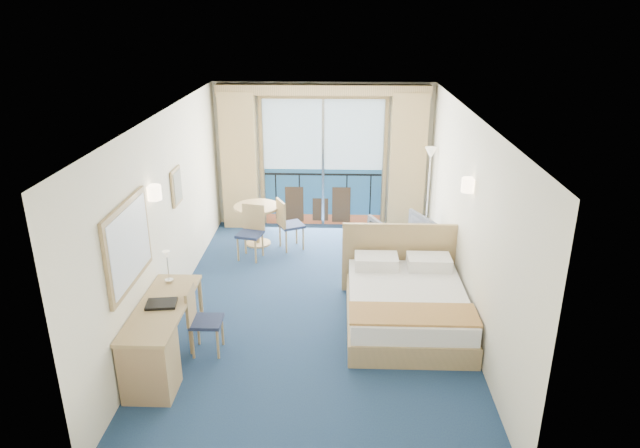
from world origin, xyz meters
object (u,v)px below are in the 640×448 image
(floor_lamp, at_px, (430,171))
(desk, at_px, (153,353))
(desk_chair, at_px, (200,316))
(table_chair_b, at_px, (251,228))
(bed, at_px, (406,303))
(table_chair_a, at_px, (287,222))
(nightstand, at_px, (432,261))
(armchair, at_px, (401,240))
(round_table, at_px, (257,215))

(floor_lamp, height_order, desk, floor_lamp)
(desk_chair, bearing_deg, table_chair_b, -4.77)
(bed, height_order, table_chair_a, bed)
(nightstand, height_order, floor_lamp, floor_lamp)
(floor_lamp, bearing_deg, armchair, -117.66)
(bed, bearing_deg, table_chair_b, 138.44)
(bed, bearing_deg, round_table, 131.59)
(desk, height_order, desk_chair, desk_chair)
(bed, relative_size, nightstand, 3.36)
(nightstand, height_order, desk_chair, desk_chair)
(desk, relative_size, desk_chair, 1.89)
(floor_lamp, bearing_deg, table_chair_b, -163.51)
(floor_lamp, bearing_deg, bed, -102.73)
(nightstand, bearing_deg, desk_chair, -145.69)
(desk, bearing_deg, desk_chair, 62.17)
(armchair, distance_m, round_table, 2.55)
(desk_chair, bearing_deg, desk, 151.49)
(nightstand, relative_size, desk_chair, 0.69)
(desk_chair, height_order, table_chair_a, table_chair_a)
(bed, xyz_separation_m, desk_chair, (-2.55, -0.75, 0.19))
(desk_chair, bearing_deg, round_table, -4.46)
(desk_chair, bearing_deg, table_chair_a, -14.19)
(floor_lamp, bearing_deg, desk_chair, -130.85)
(bed, height_order, desk_chair, bed)
(armchair, bearing_deg, table_chair_a, -38.79)
(bed, distance_m, desk_chair, 2.67)
(armchair, bearing_deg, floor_lamp, -141.90)
(bed, relative_size, desk_chair, 2.33)
(table_chair_a, bearing_deg, round_table, 43.88)
(nightstand, bearing_deg, table_chair_a, 155.50)
(floor_lamp, bearing_deg, round_table, -173.28)
(table_chair_b, bearing_deg, desk_chair, -80.02)
(floor_lamp, xyz_separation_m, round_table, (-3.00, -0.35, -0.74))
(armchair, xyz_separation_m, round_table, (-2.45, 0.70, 0.15))
(nightstand, xyz_separation_m, round_table, (-2.87, 1.26, 0.24))
(nightstand, height_order, armchair, armchair)
(nightstand, xyz_separation_m, floor_lamp, (0.13, 1.62, 0.98))
(floor_lamp, distance_m, table_chair_b, 3.25)
(armchair, distance_m, desk, 4.54)
(floor_lamp, xyz_separation_m, table_chair_b, (-3.02, -0.89, -0.77))
(table_chair_a, bearing_deg, floor_lamp, -103.19)
(bed, distance_m, table_chair_b, 3.15)
(floor_lamp, height_order, table_chair_b, floor_lamp)
(floor_lamp, relative_size, desk_chair, 1.96)
(armchair, bearing_deg, table_chair_b, -27.81)
(bed, xyz_separation_m, round_table, (-2.33, 2.62, 0.25))
(bed, distance_m, armchair, 1.94)
(bed, bearing_deg, desk, -153.69)
(round_table, distance_m, table_chair_a, 0.58)
(nightstand, bearing_deg, armchair, 126.60)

